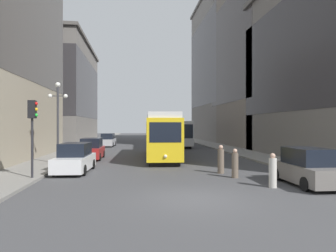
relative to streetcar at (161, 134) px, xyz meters
The scene contains 17 objects.
ground_plane 15.12m from the streetcar, 90.14° to the right, with size 200.00×200.00×0.00m, color #424244.
sidewalk_left 26.67m from the streetcar, 109.77° to the left, with size 3.25×120.00×0.15m, color gray.
sidewalk_right 26.65m from the streetcar, 70.38° to the left, with size 3.25×120.00×0.15m, color gray.
streetcar is the anchor object (origin of this frame).
transit_bus 15.42m from the streetcar, 77.55° to the left, with size 3.02×13.03×3.45m.
parked_car_left_near 6.21m from the streetcar, behind, with size 1.94×4.25×1.82m.
parked_car_left_mid 16.32m from the streetcar, 111.90° to the left, with size 2.07×4.73×1.82m.
parked_car_right_far 14.29m from the streetcar, 65.09° to the right, with size 1.94×4.28×1.82m.
parked_car_left_far 9.77m from the streetcar, 128.78° to the right, with size 2.06×4.42×1.82m.
pedestrian_crossing_near 13.94m from the streetcar, 72.95° to the right, with size 0.36×0.36×1.61m.
pedestrian_crossing_far 9.56m from the streetcar, 72.53° to the right, with size 0.39×0.39×1.73m.
pedestrian_on_sidewalk 11.15m from the streetcar, 73.31° to the right, with size 0.36×0.36×1.62m.
traffic_light_near_left 12.80m from the streetcar, 127.46° to the right, with size 0.47×0.36×4.10m.
lamp_post_left_near 9.17m from the streetcar, 152.75° to the right, with size 1.41×0.36×5.94m.
building_left_corner 34.37m from the streetcar, 122.47° to the left, with size 15.49×24.55×17.66m.
building_right_corner 36.11m from the streetcar, 58.33° to the left, with size 15.23×20.76×27.51m.
building_right_far 23.41m from the streetcar, 38.69° to the left, with size 12.02×17.31×24.82m.
Camera 1 is at (-2.35, -11.33, 2.91)m, focal length 31.26 mm.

